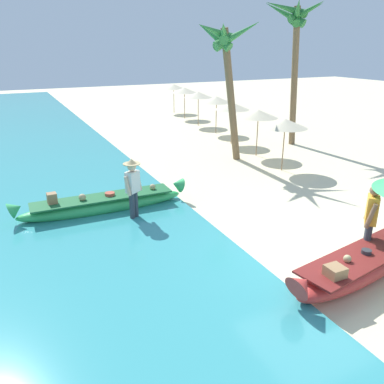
% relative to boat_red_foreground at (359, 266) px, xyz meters
% --- Properties ---
extents(ground_plane, '(80.00, 80.00, 0.00)m').
position_rel_boat_red_foreground_xyz_m(ground_plane, '(-0.20, 1.06, -0.29)').
color(ground_plane, beige).
extents(boat_red_foreground, '(3.99, 1.42, 0.83)m').
position_rel_boat_red_foreground_xyz_m(boat_red_foreground, '(0.00, 0.00, 0.00)').
color(boat_red_foreground, red).
rests_on(boat_red_foreground, ground).
extents(boat_green_midground, '(4.81, 0.79, 0.77)m').
position_rel_boat_red_foreground_xyz_m(boat_green_midground, '(-3.74, 5.45, -0.02)').
color(boat_green_midground, '#38B760').
rests_on(boat_green_midground, ground).
extents(person_vendor_hatted, '(0.56, 0.47, 1.69)m').
position_rel_boat_red_foreground_xyz_m(person_vendor_hatted, '(-3.12, 4.62, 0.68)').
color(person_vendor_hatted, '#333842').
rests_on(person_vendor_hatted, ground).
extents(person_tourist_customer, '(0.54, 0.52, 1.71)m').
position_rel_boat_red_foreground_xyz_m(person_tourist_customer, '(0.71, 0.49, 0.68)').
color(person_tourist_customer, '#333842').
rests_on(person_tourist_customer, ground).
extents(parasol_row_0, '(1.60, 1.60, 1.91)m').
position_rel_boat_red_foreground_xyz_m(parasol_row_0, '(3.21, 6.55, 1.45)').
color(parasol_row_0, '#8E6B47').
rests_on(parasol_row_0, ground).
extents(parasol_row_1, '(1.60, 1.60, 1.91)m').
position_rel_boat_red_foreground_xyz_m(parasol_row_1, '(3.55, 8.71, 1.45)').
color(parasol_row_1, '#8E6B47').
rests_on(parasol_row_1, ground).
extents(parasol_row_2, '(1.60, 1.60, 1.91)m').
position_rel_boat_red_foreground_xyz_m(parasol_row_2, '(3.72, 11.03, 1.45)').
color(parasol_row_2, '#8E6B47').
rests_on(parasol_row_2, ground).
extents(parasol_row_3, '(1.60, 1.60, 1.91)m').
position_rel_boat_red_foreground_xyz_m(parasol_row_3, '(4.21, 13.39, 1.45)').
color(parasol_row_3, '#8E6B47').
rests_on(parasol_row_3, ground).
extents(parasol_row_4, '(1.60, 1.60, 1.91)m').
position_rel_boat_red_foreground_xyz_m(parasol_row_4, '(4.31, 15.69, 1.45)').
color(parasol_row_4, '#8E6B47').
rests_on(parasol_row_4, ground).
extents(parasol_row_5, '(1.60, 1.60, 1.91)m').
position_rel_boat_red_foreground_xyz_m(parasol_row_5, '(4.62, 18.22, 1.45)').
color(parasol_row_5, '#8E6B47').
rests_on(parasol_row_5, ground).
extents(parasol_row_6, '(1.60, 1.60, 1.91)m').
position_rel_boat_red_foreground_xyz_m(parasol_row_6, '(4.92, 20.63, 1.45)').
color(parasol_row_6, '#8E6B47').
rests_on(parasol_row_6, ground).
extents(palm_tree_tall_inland, '(2.89, 2.54, 6.25)m').
position_rel_boat_red_foreground_xyz_m(palm_tree_tall_inland, '(5.92, 9.75, 4.70)').
color(palm_tree_tall_inland, brown).
rests_on(palm_tree_tall_inland, ground).
extents(palm_tree_leaning_seaward, '(2.59, 2.61, 5.30)m').
position_rel_boat_red_foreground_xyz_m(palm_tree_leaning_seaward, '(1.91, 8.58, 3.92)').
color(palm_tree_leaning_seaward, brown).
rests_on(palm_tree_leaning_seaward, ground).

